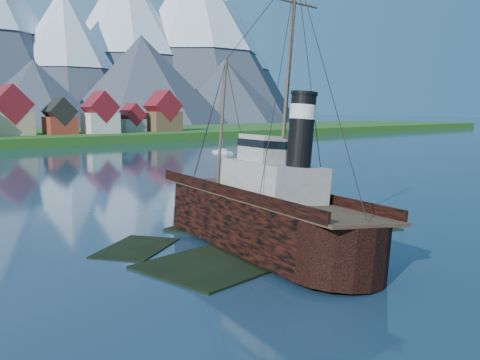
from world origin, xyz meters
TOP-DOWN VIEW (x-y plane):
  - ground at (0.00, 0.00)m, footprint 1400.00×1400.00m
  - shoal at (1.78, 2.15)m, footprint 31.71×21.24m
  - tugboat_wreck at (-0.83, 0.71)m, footprint 7.16×30.87m
  - sailboat_d at (58.25, 79.56)m, footprint 2.71×7.53m

SIDE VIEW (x-z plane):
  - shoal at x=1.78m, z-range -0.92..0.22m
  - ground at x=0.00m, z-range 0.00..0.00m
  - sailboat_d at x=58.25m, z-range -4.79..5.25m
  - tugboat_wreck at x=-0.83m, z-range -9.16..15.30m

